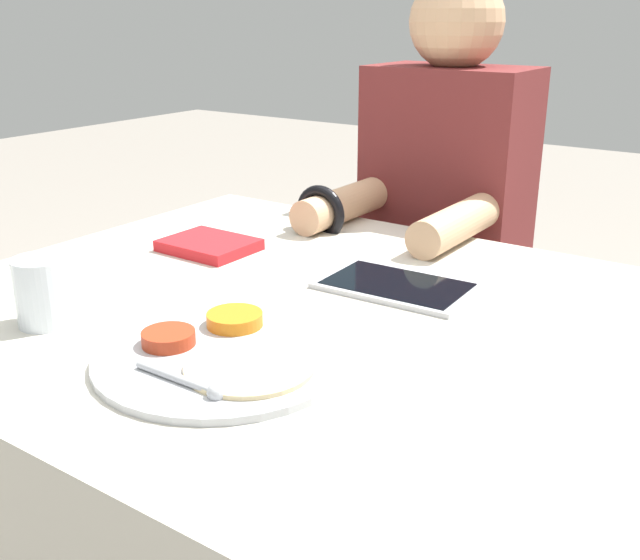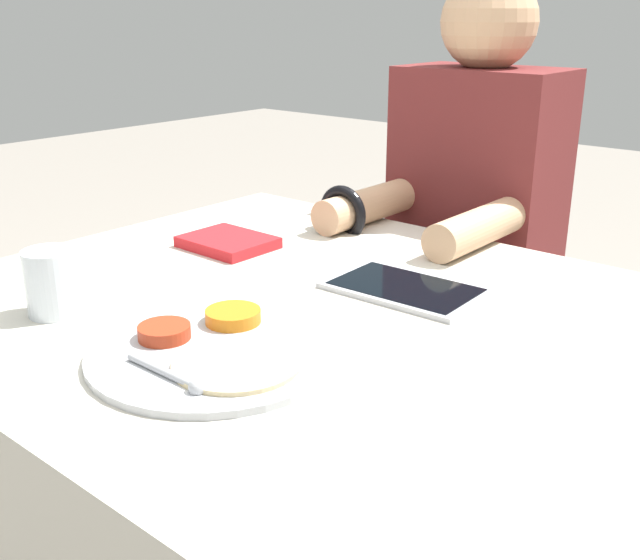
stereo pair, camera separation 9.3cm
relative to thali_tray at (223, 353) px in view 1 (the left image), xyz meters
The scene contains 6 objects.
dining_table 0.44m from the thali_tray, 96.01° to the left, with size 1.11×0.94×0.76m.
thali_tray is the anchor object (origin of this frame).
red_notebook 0.45m from the thali_tray, 134.96° to the left, with size 0.16×0.13×0.02m.
tablet_device 0.35m from the thali_tray, 80.93° to the left, with size 0.24×0.16×0.01m.
person_diner 0.86m from the thali_tray, 97.14° to the left, with size 0.35×0.47×1.25m.
drinking_glass 0.28m from the thali_tray, 168.56° to the right, with size 0.08×0.08×0.10m.
Camera 1 is at (0.60, -0.82, 1.17)m, focal length 42.00 mm.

